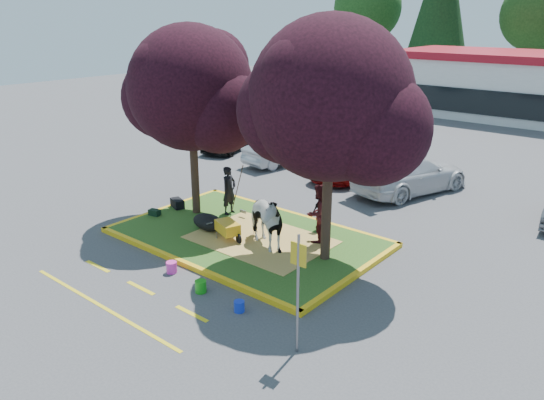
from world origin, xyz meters
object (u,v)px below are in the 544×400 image
Objects in this scene: car_black at (231,136)px; car_silver at (283,150)px; cow at (262,220)px; wheelbarrow at (228,228)px; bucket_blue at (239,306)px; handler at (229,190)px; calf at (208,222)px; sign_post at (298,281)px; bucket_pink at (172,267)px; bucket_green at (201,286)px.

car_black reaches higher than car_silver.
cow reaches higher than car_black.
wheelbarrow is 4.10m from bucket_blue.
calf is at bearing -165.88° from handler.
sign_post reaches higher than car_silver.
calf is 0.29× the size of car_black.
bucket_pink is (-4.94, 0.69, -1.55)m from sign_post.
bucket_blue is (3.03, -2.73, -0.41)m from wheelbarrow.
cow is 13.01m from car_black.
bucket_blue is 16.41m from car_black.
sign_post is (6.15, -3.29, 1.29)m from calf.
bucket_blue is (4.61, -4.45, -0.87)m from handler.
bucket_green is at bearing -151.13° from cow.
cow is 1.36× the size of wheelbarrow.
wheelbarrow reaches higher than bucket_pink.
handler is 5.49m from bucket_green.
cow is 3.14m from handler.
wheelbarrow is at bearing 127.09° from car_silver.
car_black is (-11.51, 11.69, 0.58)m from bucket_blue.
cow is 1.32m from wheelbarrow.
handler is 7.50m from car_silver.
car_silver is (3.88, -0.39, -0.04)m from car_black.
wheelbarrow is at bearing 148.35° from sign_post.
bucket_blue is (4.08, -2.89, -0.28)m from calf.
calf is (-2.26, -0.11, -0.62)m from cow.
bucket_pink is 1.15× the size of bucket_blue.
car_black is at bearing 130.92° from bucket_green.
car_black reaches higher than wheelbarrow.
bucket_pink is at bearing -68.05° from car_black.
car_silver is (-4.61, 8.57, 0.13)m from wheelbarrow.
cow is at bearing -57.11° from car_black.
calf is 0.72× the size of handler.
cow is at bearing 68.81° from bucket_pink.
car_silver is (-7.63, 11.30, 0.54)m from bucket_blue.
bucket_green is at bearing 177.79° from bucket_blue.
bucket_blue is at bearing -28.26° from calf.
car_silver is at bearing -20.92° from car_black.
cow is at bearing 121.31° from bucket_blue.
wheelbarrow is 0.36× the size of car_black.
bucket_green is at bearing -39.83° from calf.
car_silver is at bearing 129.54° from sign_post.
bucket_green is at bearing -64.30° from car_black.
sign_post reaches higher than car_black.
handler reaches higher than bucket_blue.
car_black is at bearing 153.61° from wheelbarrow.
bucket_blue is (1.83, -3.00, -0.89)m from cow.
bucket_blue is 0.07× the size of car_silver.
bucket_pink is at bearing 174.08° from bucket_blue.
bucket_pink is (-1.05, -2.71, -0.87)m from cow.
handler is (-0.53, 1.55, 0.59)m from calf.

